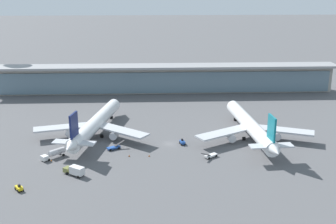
% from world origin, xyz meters
% --- Properties ---
extents(ground_plane, '(1200.00, 1200.00, 0.00)m').
position_xyz_m(ground_plane, '(0.00, 0.00, 0.00)').
color(ground_plane, '#515154').
extents(airliner_left_stand, '(44.95, 59.26, 15.88)m').
position_xyz_m(airliner_left_stand, '(-28.66, 9.76, 5.00)').
color(airliner_left_stand, white).
rests_on(airliner_left_stand, ground).
extents(airliner_centre_stand, '(45.76, 59.68, 15.88)m').
position_xyz_m(airliner_centre_stand, '(31.25, 4.40, 5.00)').
color(airliner_centre_stand, white).
rests_on(airliner_centre_stand, ground).
extents(service_truck_near_nose_olive, '(7.35, 5.96, 3.10)m').
position_xyz_m(service_truck_near_nose_olive, '(-30.82, -25.02, 1.69)').
color(service_truck_near_nose_olive, olive).
rests_on(service_truck_near_nose_olive, ground).
extents(service_truck_under_wing_white, '(7.73, 7.61, 2.95)m').
position_xyz_m(service_truck_under_wing_white, '(-40.29, -11.11, 1.71)').
color(service_truck_under_wing_white, silver).
rests_on(service_truck_under_wing_white, ground).
extents(service_truck_mid_apron_blue, '(6.56, 4.59, 2.70)m').
position_xyz_m(service_truck_mid_apron_blue, '(-20.35, -4.43, 0.81)').
color(service_truck_mid_apron_blue, '#234C9E').
rests_on(service_truck_mid_apron_blue, ground).
extents(service_truck_by_tail_white, '(6.34, 5.02, 2.70)m').
position_xyz_m(service_truck_by_tail_white, '(13.35, -13.28, 0.81)').
color(service_truck_by_tail_white, silver).
rests_on(service_truck_by_tail_white, ground).
extents(service_truck_on_taxiway_blue, '(2.28, 3.16, 2.05)m').
position_xyz_m(service_truck_on_taxiway_blue, '(4.62, -0.63, 0.87)').
color(service_truck_on_taxiway_blue, '#234C9E').
rests_on(service_truck_on_taxiway_blue, ground).
extents(service_truck_at_far_stand_yellow, '(3.09, 3.31, 2.05)m').
position_xyz_m(service_truck_at_far_stand_yellow, '(-45.38, -34.42, 0.87)').
color(service_truck_at_far_stand_yellow, yellow).
rests_on(service_truck_at_far_stand_yellow, ground).
extents(terminal_building, '(185.66, 12.80, 15.20)m').
position_xyz_m(terminal_building, '(0.00, 75.16, 7.87)').
color(terminal_building, '#9E998E').
rests_on(terminal_building, ground).
extents(safety_cone_alpha, '(0.62, 0.62, 0.70)m').
position_xyz_m(safety_cone_alpha, '(-7.72, -11.34, 0.32)').
color(safety_cone_alpha, orange).
rests_on(safety_cone_alpha, ground).
extents(safety_cone_bravo, '(0.62, 0.62, 0.70)m').
position_xyz_m(safety_cone_bravo, '(-14.61, -11.09, 0.32)').
color(safety_cone_bravo, orange).
rests_on(safety_cone_bravo, ground).
extents(safety_cone_charlie, '(0.62, 0.62, 0.70)m').
position_xyz_m(safety_cone_charlie, '(-40.73, -13.92, 0.32)').
color(safety_cone_charlie, orange).
rests_on(safety_cone_charlie, ground).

